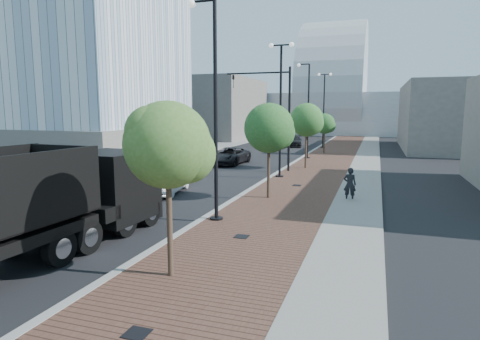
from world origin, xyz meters
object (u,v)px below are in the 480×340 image
(white_sedan, at_px, (167,180))
(pedestrian, at_px, (350,184))
(dump_truck, at_px, (43,211))
(dark_car_mid, at_px, (229,156))

(white_sedan, distance_m, pedestrian, 10.26)
(dump_truck, relative_size, white_sedan, 2.96)
(dump_truck, bearing_deg, dark_car_mid, 98.54)
(dark_car_mid, bearing_deg, pedestrian, -44.10)
(white_sedan, height_order, pedestrian, pedestrian)
(dark_car_mid, xyz_separation_m, pedestrian, (11.13, -12.02, 0.16))
(white_sedan, relative_size, dark_car_mid, 0.87)
(white_sedan, xyz_separation_m, pedestrian, (10.20, 1.09, 0.13))
(dump_truck, xyz_separation_m, white_sedan, (-1.27, 10.59, -0.76))
(dark_car_mid, height_order, pedestrian, pedestrian)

